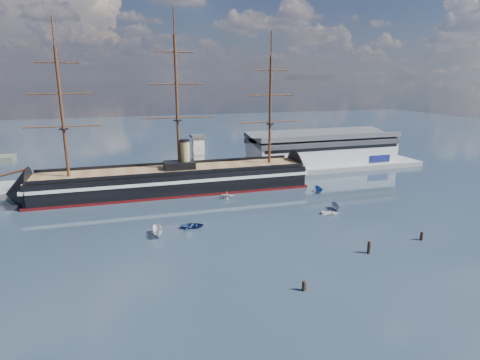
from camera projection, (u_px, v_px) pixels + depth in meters
name	position (u px, v px, depth m)	size (l,w,h in m)	color
ground	(213.00, 207.00, 118.01)	(600.00, 600.00, 0.00)	#1E2933
quay	(215.00, 177.00, 154.17)	(180.00, 18.00, 2.00)	slate
warehouse	(322.00, 148.00, 170.19)	(63.00, 21.00, 11.60)	#B7BABC
quay_tower	(198.00, 154.00, 146.90)	(5.00, 5.00, 15.00)	silver
warship	(169.00, 181.00, 132.50)	(113.01, 17.75, 53.94)	black
motorboat_a	(158.00, 236.00, 96.76)	(7.06, 2.59, 2.82)	silver
motorboat_b	(193.00, 228.00, 101.97)	(3.68, 1.47, 1.72)	navy
motorboat_c	(336.00, 210.00, 115.82)	(5.90, 2.16, 2.36)	slate
motorboat_d	(228.00, 198.00, 126.76)	(6.85, 2.97, 2.51)	silver
motorboat_e	(331.00, 215.00, 111.74)	(3.22, 1.29, 1.50)	white
motorboat_f	(319.00, 192.00, 133.63)	(5.71, 2.09, 2.28)	navy
piling_near_mid	(304.00, 291.00, 71.89)	(0.64, 0.64, 2.60)	black
piling_near_right	(368.00, 253.00, 87.14)	(0.64, 0.64, 3.55)	black
piling_far_right	(421.00, 240.00, 94.25)	(0.64, 0.64, 2.77)	black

